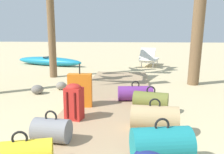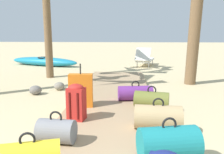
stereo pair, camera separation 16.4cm
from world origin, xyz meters
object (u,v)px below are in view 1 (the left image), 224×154
at_px(duffel_bag_teal, 161,144).
at_px(duffel_bag_purple, 135,93).
at_px(duffel_bag_yellow, 21,154).
at_px(suitcase_orange, 80,90).
at_px(duffel_bag_olive, 151,100).
at_px(kayak, 49,61).
at_px(backpack_red, 74,101).
at_px(duffel_bag_grey, 52,130).
at_px(duffel_bag_tan, 154,118).
at_px(lounge_chair, 149,59).

distance_m(duffel_bag_teal, duffel_bag_purple, 2.34).
bearing_deg(duffel_bag_yellow, suitcase_orange, 86.16).
height_order(duffel_bag_olive, kayak, duffel_bag_olive).
distance_m(duffel_bag_teal, kayak, 8.72).
bearing_deg(backpack_red, duffel_bag_grey, -96.05).
height_order(backpack_red, kayak, backpack_red).
relative_size(duffel_bag_tan, duffel_bag_grey, 1.41).
xyz_separation_m(suitcase_orange, kayak, (-2.75, 5.89, -0.20)).
bearing_deg(duffel_bag_tan, duffel_bag_teal, -89.55).
distance_m(backpack_red, duffel_bag_purple, 1.53).
xyz_separation_m(duffel_bag_yellow, duffel_bag_purple, (1.17, 2.60, 0.00)).
bearing_deg(backpack_red, lounge_chair, 77.02).
height_order(backpack_red, duffel_bag_grey, backpack_red).
distance_m(duffel_bag_tan, suitcase_orange, 1.63).
relative_size(duffel_bag_grey, duffel_bag_olive, 0.73).
xyz_separation_m(duffel_bag_tan, duffel_bag_yellow, (-1.44, -1.13, -0.03)).
bearing_deg(duffel_bag_purple, duffel_bag_tan, -79.41).
height_order(duffel_bag_purple, lounge_chair, lounge_chair).
relative_size(duffel_bag_olive, suitcase_orange, 0.83).
relative_size(duffel_bag_teal, lounge_chair, 0.43).
distance_m(backpack_red, duffel_bag_olive, 1.44).
relative_size(duffel_bag_teal, duffel_bag_purple, 0.96).
relative_size(backpack_red, kayak, 0.18).
bearing_deg(duffel_bag_tan, duffel_bag_grey, -158.39).
bearing_deg(lounge_chair, duffel_bag_olive, -92.87).
height_order(duffel_bag_olive, lounge_chair, lounge_chair).
bearing_deg(duffel_bag_olive, duffel_bag_yellow, -124.42).
relative_size(suitcase_orange, lounge_chair, 0.50).
distance_m(duffel_bag_olive, kayak, 7.14).
xyz_separation_m(backpack_red, suitcase_orange, (-0.06, 0.68, 0.00)).
bearing_deg(duffel_bag_olive, suitcase_orange, -179.70).
distance_m(duffel_bag_grey, kayak, 7.87).
xyz_separation_m(duffel_bag_tan, backpack_red, (-1.24, 0.29, 0.13)).
relative_size(duffel_bag_olive, lounge_chair, 0.41).
relative_size(duffel_bag_purple, lounge_chair, 0.45).
bearing_deg(duffel_bag_yellow, kayak, 108.05).
relative_size(duffel_bag_grey, lounge_chair, 0.30).
height_order(duffel_bag_tan, suitcase_orange, suitcase_orange).
xyz_separation_m(suitcase_orange, duffel_bag_yellow, (-0.14, -2.10, -0.16)).
distance_m(duffel_bag_teal, suitcase_orange, 2.25).
height_order(duffel_bag_teal, duffel_bag_olive, duffel_bag_teal).
bearing_deg(suitcase_orange, duffel_bag_grey, -91.12).
height_order(suitcase_orange, lounge_chair, suitcase_orange).
bearing_deg(kayak, duffel_bag_yellow, -71.95).
height_order(duffel_bag_teal, duffel_bag_yellow, duffel_bag_teal).
bearing_deg(duffel_bag_teal, duffel_bag_tan, 90.45).
bearing_deg(lounge_chair, duffel_bag_yellow, -102.12).
xyz_separation_m(duffel_bag_teal, duffel_bag_tan, (-0.01, 0.86, -0.01)).
distance_m(duffel_bag_tan, duffel_bag_yellow, 1.83).
bearing_deg(duffel_bag_teal, suitcase_orange, 125.52).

